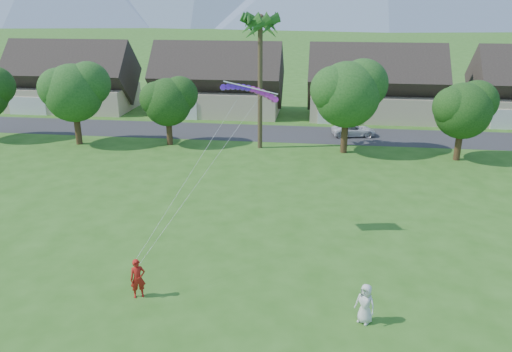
% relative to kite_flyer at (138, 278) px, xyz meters
% --- Properties ---
extents(ground, '(500.00, 500.00, 0.00)m').
position_rel_kite_flyer_xyz_m(ground, '(4.80, -2.43, -1.01)').
color(ground, '#2D6019').
rests_on(ground, ground).
extents(street, '(90.00, 7.00, 0.01)m').
position_rel_kite_flyer_xyz_m(street, '(4.80, 31.57, -1.00)').
color(street, '#2D2D30').
rests_on(street, ground).
extents(kite_flyer, '(0.87, 0.75, 2.02)m').
position_rel_kite_flyer_xyz_m(kite_flyer, '(0.00, 0.00, 0.00)').
color(kite_flyer, '#AC1B13').
rests_on(kite_flyer, ground).
extents(watcher, '(1.11, 1.00, 1.91)m').
position_rel_kite_flyer_xyz_m(watcher, '(10.79, -0.65, -0.05)').
color(watcher, silver).
rests_on(watcher, ground).
extents(parked_car, '(4.89, 2.95, 1.27)m').
position_rel_kite_flyer_xyz_m(parked_car, '(12.05, 31.57, -0.37)').
color(parked_car, silver).
rests_on(parked_car, ground).
extents(houses_row, '(72.75, 8.19, 8.86)m').
position_rel_kite_flyer_xyz_m(houses_row, '(5.30, 40.56, 2.43)').
color(houses_row, beige).
rests_on(houses_row, ground).
extents(tree_row, '(62.27, 6.67, 8.45)m').
position_rel_kite_flyer_xyz_m(tree_row, '(3.66, 25.48, 3.88)').
color(tree_row, '#47301C').
rests_on(tree_row, ground).
extents(fan_palm, '(3.00, 3.00, 13.80)m').
position_rel_kite_flyer_xyz_m(fan_palm, '(2.80, 26.07, 10.79)').
color(fan_palm, '#4C3D26').
rests_on(fan_palm, ground).
extents(parafoil_kite, '(3.39, 1.26, 0.50)m').
position_rel_kite_flyer_xyz_m(parafoil_kite, '(4.44, 7.76, 7.95)').
color(parafoil_kite, '#571BCF').
rests_on(parafoil_kite, ground).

